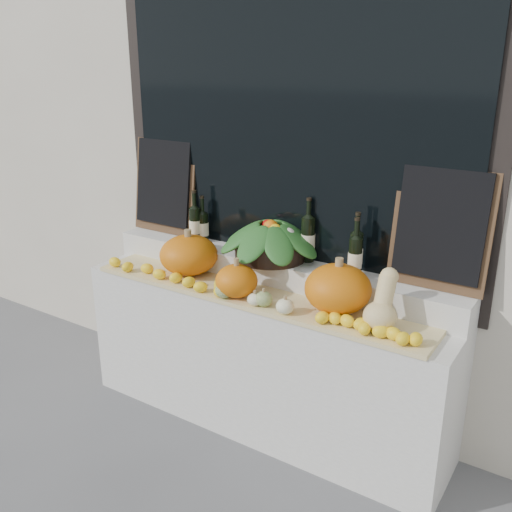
% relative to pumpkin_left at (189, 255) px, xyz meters
% --- Properties ---
extents(storefront_facade, '(7.00, 0.94, 4.50)m').
position_rel_pumpkin_left_xyz_m(storefront_facade, '(0.50, 0.78, 1.22)').
color(storefront_facade, beige).
rests_on(storefront_facade, ground).
extents(display_sill, '(2.30, 0.55, 0.88)m').
position_rel_pumpkin_left_xyz_m(display_sill, '(0.50, 0.06, -0.59)').
color(display_sill, silver).
rests_on(display_sill, ground).
extents(rear_tier, '(2.30, 0.25, 0.16)m').
position_rel_pumpkin_left_xyz_m(rear_tier, '(0.50, 0.21, -0.07)').
color(rear_tier, silver).
rests_on(rear_tier, display_sill).
extents(straw_bedding, '(2.10, 0.32, 0.02)m').
position_rel_pumpkin_left_xyz_m(straw_bedding, '(0.50, -0.07, -0.13)').
color(straw_bedding, tan).
rests_on(straw_bedding, display_sill).
extents(pumpkin_left, '(0.47, 0.47, 0.24)m').
position_rel_pumpkin_left_xyz_m(pumpkin_left, '(0.00, 0.00, 0.00)').
color(pumpkin_left, orange).
rests_on(pumpkin_left, straw_bedding).
extents(pumpkin_right, '(0.45, 0.45, 0.26)m').
position_rel_pumpkin_left_xyz_m(pumpkin_right, '(1.01, -0.01, 0.01)').
color(pumpkin_right, orange).
rests_on(pumpkin_right, straw_bedding).
extents(pumpkin_center, '(0.29, 0.29, 0.18)m').
position_rel_pumpkin_left_xyz_m(pumpkin_center, '(0.45, -0.13, -0.03)').
color(pumpkin_center, orange).
rests_on(pumpkin_center, straw_bedding).
extents(butternut_squash, '(0.17, 0.22, 0.30)m').
position_rel_pumpkin_left_xyz_m(butternut_squash, '(1.27, -0.08, -0.00)').
color(butternut_squash, '#E4C686').
rests_on(butternut_squash, straw_bedding).
extents(decorative_gourds, '(0.51, 0.13, 0.15)m').
position_rel_pumpkin_left_xyz_m(decorative_gourds, '(0.52, -0.17, -0.07)').
color(decorative_gourds, '#36661E').
rests_on(decorative_gourds, straw_bedding).
extents(lemon_heap, '(2.20, 0.16, 0.06)m').
position_rel_pumpkin_left_xyz_m(lemon_heap, '(0.50, -0.18, -0.09)').
color(lemon_heap, yellow).
rests_on(lemon_heap, straw_bedding).
extents(produce_bowl, '(0.65, 0.65, 0.24)m').
position_rel_pumpkin_left_xyz_m(produce_bowl, '(0.47, 0.19, 0.13)').
color(produce_bowl, black).
rests_on(produce_bowl, rear_tier).
extents(wine_bottle_far_left, '(0.08, 0.08, 0.34)m').
position_rel_pumpkin_left_xyz_m(wine_bottle_far_left, '(-0.10, 0.20, 0.13)').
color(wine_bottle_far_left, black).
rests_on(wine_bottle_far_left, rear_tier).
extents(wine_bottle_near_left, '(0.08, 0.08, 0.30)m').
position_rel_pumpkin_left_xyz_m(wine_bottle_near_left, '(-0.07, 0.23, 0.11)').
color(wine_bottle_near_left, black).
rests_on(wine_bottle_near_left, rear_tier).
extents(wine_bottle_tall, '(0.08, 0.08, 0.38)m').
position_rel_pumpkin_left_xyz_m(wine_bottle_tall, '(0.68, 0.27, 0.15)').
color(wine_bottle_tall, black).
rests_on(wine_bottle_tall, rear_tier).
extents(wine_bottle_near_right, '(0.08, 0.08, 0.35)m').
position_rel_pumpkin_left_xyz_m(wine_bottle_near_right, '(1.00, 0.21, 0.14)').
color(wine_bottle_near_right, black).
rests_on(wine_bottle_near_right, rear_tier).
extents(wine_bottle_far_right, '(0.08, 0.08, 0.34)m').
position_rel_pumpkin_left_xyz_m(wine_bottle_far_right, '(1.02, 0.16, 0.13)').
color(wine_bottle_far_right, black).
rests_on(wine_bottle_far_right, rear_tier).
extents(chalkboard_left, '(0.50, 0.11, 0.62)m').
position_rel_pumpkin_left_xyz_m(chalkboard_left, '(-0.42, 0.27, 0.34)').
color(chalkboard_left, '#4C331E').
rests_on(chalkboard_left, rear_tier).
extents(chalkboard_right, '(0.50, 0.11, 0.62)m').
position_rel_pumpkin_left_xyz_m(chalkboard_right, '(1.42, 0.27, 0.34)').
color(chalkboard_right, '#4C331E').
rests_on(chalkboard_right, rear_tier).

